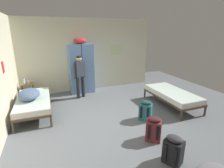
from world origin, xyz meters
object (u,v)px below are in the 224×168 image
Objects in this scene: bedding_heap at (29,94)px; backpack_maroon at (153,129)px; lotion_bottle at (29,82)px; locker_bank at (81,68)px; water_bottle at (24,81)px; backpack_black at (173,150)px; bed_left_rear at (34,102)px; shelf_unit at (28,90)px; person_traveler at (80,73)px; bed_right at (172,94)px; backpack_teal at (146,111)px.

bedding_heap is 1.46× the size of backpack_maroon.
lotion_bottle is 4.46m from backpack_maroon.
locker_bank is 1.89m from lotion_bottle.
water_bottle reaches higher than backpack_black.
bed_left_rear is 3.45× the size of backpack_black.
person_traveler is (1.75, -0.49, 0.56)m from shelf_unit.
shelf_unit is 1.90m from person_traveler.
person_traveler is 1.76m from lotion_bottle.
backpack_black is (0.76, -4.41, -0.71)m from locker_bank.
shelf_unit is 4.87m from bed_right.
bedding_heap is 1.46× the size of backpack_teal.
lotion_bottle is at bearing -21.80° from water_bottle.
bed_left_rear is at bearing 153.12° from backpack_teal.
water_bottle is 5.15m from backpack_black.
water_bottle is (-1.83, 0.51, -0.25)m from person_traveler.
bed_left_rear and bed_right have the same top height.
backpack_teal is at bearing -25.94° from bedding_heap.
bed_left_rear is at bearing -139.78° from locker_bank.
person_traveler is (1.58, 0.84, 0.29)m from bedding_heap.
shelf_unit is at bearing 164.26° from person_traveler.
bedding_heap is (0.17, -1.33, 0.28)m from shelf_unit.
bedding_heap is at bearing -140.81° from locker_bank.
bed_right is at bearing -27.39° from lotion_bottle.
backpack_maroon is at bearing -42.46° from bed_left_rear.
backpack_maroon is at bearing -77.55° from locker_bank.
shelf_unit is 3.43× the size of lotion_bottle.
lotion_bottle reaches higher than bed_right.
bed_left_rear is 1.26× the size of person_traveler.
person_traveler is 2.74× the size of backpack_maroon.
locker_bank is at bearing 102.45° from backpack_maroon.
bedding_heap is 3.24m from backpack_teal.
bed_left_rear is at bearing -81.96° from lotion_bottle.
bedding_heap reaches higher than lotion_bottle.
backpack_black is (2.61, -4.27, -0.38)m from lotion_bottle.
bedding_heap reaches higher than backpack_maroon.
locker_bank is at bearing 99.72° from backpack_black.
bed_right is 4.95m from water_bottle.
shelf_unit is 1.34m from bed_left_rear.
locker_bank is 1.09× the size of bed_left_rear.
locker_bank is 3.40m from bed_right.
lotion_bottle is 0.30× the size of backpack_black.
locker_bank reaches higher than water_bottle.
bedding_heap is at bearing -79.66° from water_bottle.
backpack_teal is at bearing -59.70° from person_traveler.
person_traveler reaches higher than bedding_heap.
person_traveler is at bearing 103.68° from backpack_black.
bed_right is at bearing -12.83° from bed_left_rear.
backpack_black is 1.00× the size of backpack_teal.
backpack_black is 0.72m from backpack_maroon.
water_bottle is 1.21× the size of lotion_bottle.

